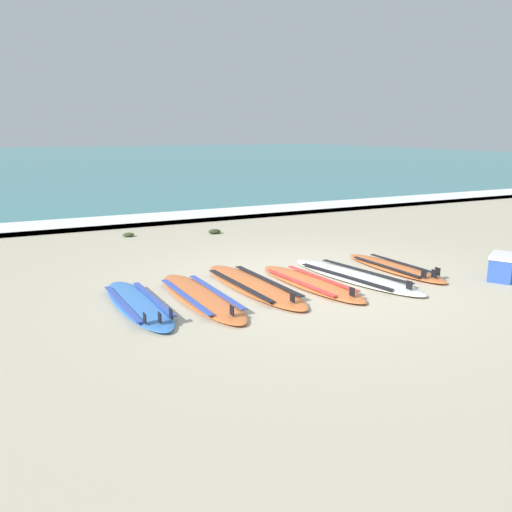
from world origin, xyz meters
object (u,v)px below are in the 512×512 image
at_px(surfboard_0, 138,304).
at_px(surfboard_4, 355,276).
at_px(surfboard_3, 310,283).
at_px(surfboard_1, 201,296).
at_px(cooler_box, 502,267).
at_px(surfboard_2, 253,285).
at_px(surfboard_5, 394,267).

relative_size(surfboard_0, surfboard_4, 0.87).
bearing_deg(surfboard_3, surfboard_1, 177.07).
distance_m(surfboard_0, surfboard_4, 3.07).
bearing_deg(surfboard_1, cooler_box, -14.08).
height_order(surfboard_2, surfboard_4, same).
distance_m(surfboard_1, cooler_box, 4.24).
xyz_separation_m(surfboard_2, surfboard_5, (2.32, -0.09, 0.00)).
xyz_separation_m(surfboard_2, surfboard_4, (1.49, -0.23, 0.00)).
bearing_deg(cooler_box, surfboard_3, 159.59).
relative_size(surfboard_0, surfboard_5, 1.07).
height_order(surfboard_2, cooler_box, cooler_box).
bearing_deg(surfboard_1, surfboard_2, 10.83).
xyz_separation_m(surfboard_5, cooler_box, (0.98, -1.10, 0.16)).
bearing_deg(surfboard_3, surfboard_5, 5.27).
distance_m(surfboard_3, surfboard_4, 0.74).
relative_size(surfboard_4, surfboard_5, 1.22).
distance_m(surfboard_1, surfboard_2, 0.82).
distance_m(surfboard_0, surfboard_3, 2.33).
bearing_deg(surfboard_5, surfboard_2, 177.83).
distance_m(surfboard_1, surfboard_3, 1.55).
height_order(surfboard_5, cooler_box, cooler_box).
xyz_separation_m(surfboard_0, surfboard_4, (3.07, -0.13, -0.00)).
xyz_separation_m(surfboard_0, surfboard_2, (1.58, 0.10, -0.00)).
bearing_deg(surfboard_5, surfboard_4, -170.54).
distance_m(surfboard_0, surfboard_2, 1.58).
xyz_separation_m(surfboard_2, cooler_box, (3.30, -1.18, 0.16)).
xyz_separation_m(surfboard_3, cooler_box, (2.55, -0.95, 0.16)).
bearing_deg(cooler_box, surfboard_4, 152.15).
relative_size(surfboard_0, surfboard_2, 0.88).
bearing_deg(surfboard_1, surfboard_5, 1.20).
height_order(surfboard_1, surfboard_4, same).
bearing_deg(surfboard_3, cooler_box, -20.41).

